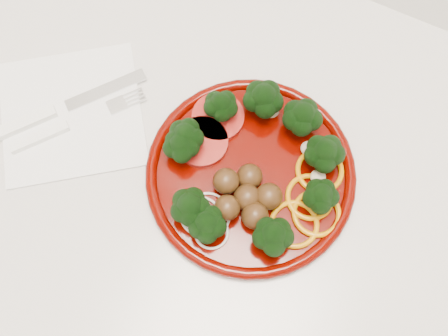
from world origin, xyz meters
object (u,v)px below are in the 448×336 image
at_px(napkin, 72,113).
at_px(fork, 56,130).
at_px(plate, 250,171).
at_px(knife, 51,112).

height_order(napkin, fork, fork).
distance_m(plate, fork, 0.24).
height_order(plate, fork, plate).
height_order(knife, fork, knife).
xyz_separation_m(napkin, fork, (-0.00, -0.03, 0.01)).
bearing_deg(fork, knife, 83.00).
relative_size(plate, napkin, 1.45).
xyz_separation_m(plate, fork, (-0.23, -0.05, -0.01)).
relative_size(knife, fork, 1.12).
bearing_deg(knife, napkin, -22.66).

